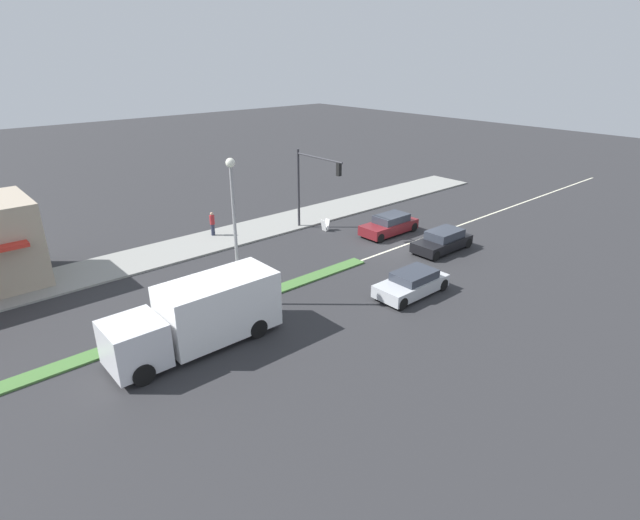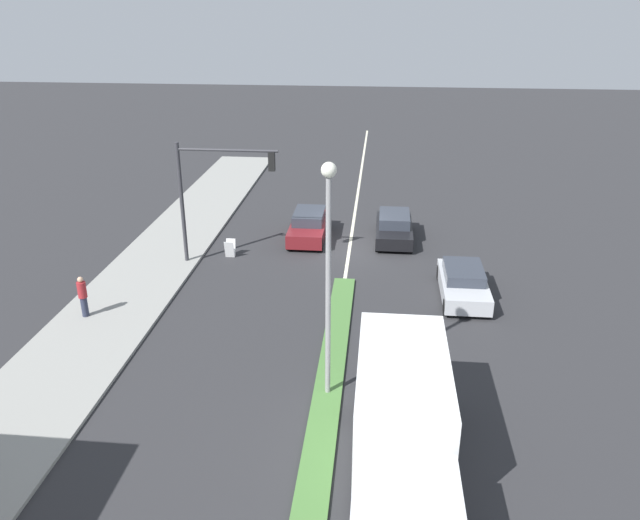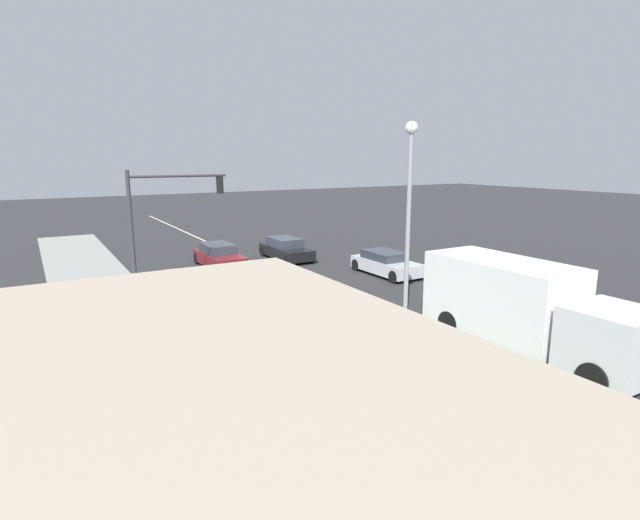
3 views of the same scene
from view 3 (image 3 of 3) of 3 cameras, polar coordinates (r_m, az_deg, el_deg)
ground_plane at (r=15.38m, az=22.96°, el=-13.38°), size 160.00×160.00×0.00m
sidewalk_right at (r=10.08m, az=-10.61°, el=-26.59°), size 4.00×73.00×0.12m
lane_marking_center at (r=29.14m, az=-6.53°, el=-0.82°), size 0.16×60.00×0.01m
traffic_signal_main at (r=24.08m, az=-17.54°, el=5.48°), size 4.59×0.34×5.60m
street_lamp at (r=17.74m, az=10.13°, el=6.66°), size 0.44×0.44×7.37m
pedestrian at (r=18.34m, az=-24.02°, el=-6.10°), size 0.34×0.34×1.66m
warning_aframe_sign at (r=25.62m, az=-16.56°, el=-2.01°), size 0.45×0.53×0.84m
delivery_truck at (r=17.72m, az=22.18°, el=-4.95°), size 2.44×7.50×2.87m
sedan_maroon at (r=29.32m, az=-11.45°, el=0.41°), size 1.81×4.38×1.38m
suv_black at (r=31.17m, az=-3.92°, el=1.24°), size 1.84×4.28×1.34m
sedan_silver at (r=27.26m, az=7.55°, el=-0.40°), size 1.86×4.21×1.27m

